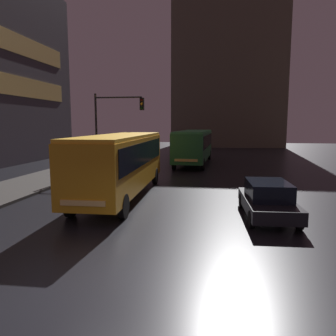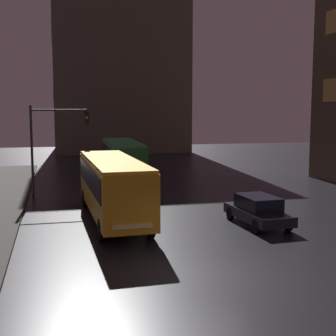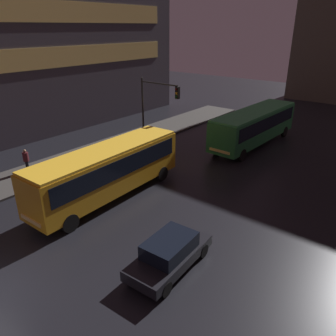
% 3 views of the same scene
% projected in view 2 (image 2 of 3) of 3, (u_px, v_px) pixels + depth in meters
% --- Properties ---
extents(ground_plane, '(120.00, 120.00, 0.00)m').
position_uv_depth(ground_plane, '(213.00, 275.00, 16.24)').
color(ground_plane, black).
extents(building_far_backdrop, '(18.07, 12.00, 24.75)m').
position_uv_depth(building_far_backdrop, '(119.00, 62.00, 65.42)').
color(building_far_backdrop, '#4C4238').
rests_on(building_far_backdrop, ground).
extents(bus_near, '(2.74, 10.60, 3.20)m').
position_uv_depth(bus_near, '(113.00, 183.00, 24.12)').
color(bus_near, orange).
rests_on(bus_near, ground).
extents(bus_far, '(2.99, 11.14, 3.12)m').
position_uv_depth(bus_far, '(123.00, 156.00, 38.81)').
color(bus_far, '#236B38').
rests_on(bus_far, ground).
extents(car_taxi, '(2.07, 4.41, 1.47)m').
position_uv_depth(car_taxi, '(258.00, 210.00, 23.25)').
color(car_taxi, black).
rests_on(car_taxi, ground).
extents(traffic_light_main, '(3.81, 0.35, 6.00)m').
position_uv_depth(traffic_light_main, '(53.00, 134.00, 30.69)').
color(traffic_light_main, '#2D2D2D').
rests_on(traffic_light_main, ground).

